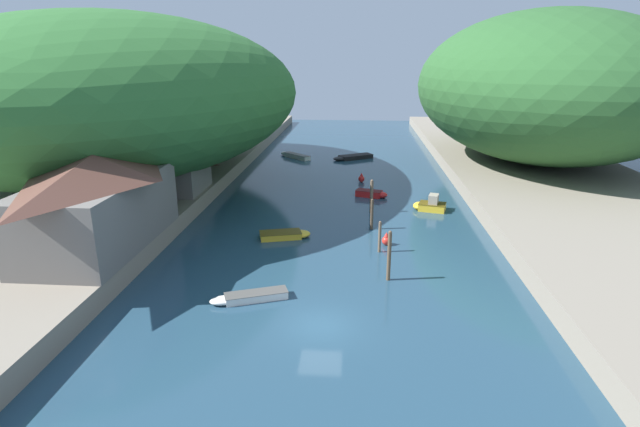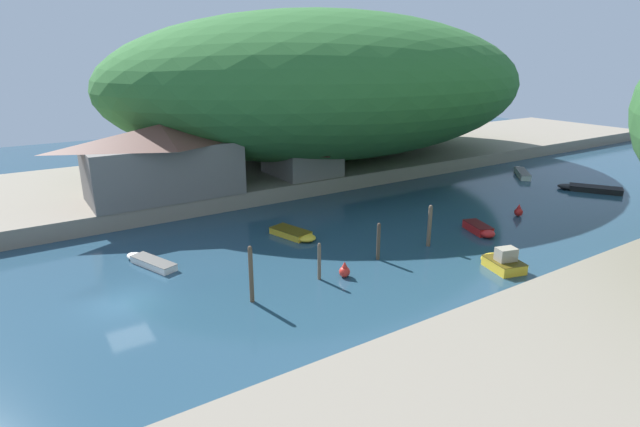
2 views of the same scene
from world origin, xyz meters
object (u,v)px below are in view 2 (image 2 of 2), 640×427
at_px(boathouse_shed, 302,153).
at_px(boat_cabin_cruiser, 148,261).
at_px(channel_buoy_far, 519,211).
at_px(person_on_quay, 127,196).
at_px(boat_yellow_tender, 521,172).
at_px(channel_buoy_near, 345,271).
at_px(boat_far_right_bank, 295,234).
at_px(waterfront_building, 163,160).
at_px(boat_moored_right, 501,261).
at_px(boat_open_rowboat, 481,229).
at_px(boat_near_quay, 588,188).

xyz_separation_m(boathouse_shed, boat_cabin_cruiser, (12.59, -20.32, -3.65)).
bearing_deg(channel_buoy_far, boat_cabin_cruiser, -103.00).
relative_size(boathouse_shed, boat_cabin_cruiser, 1.58).
bearing_deg(person_on_quay, boat_yellow_tender, 4.02).
xyz_separation_m(boat_yellow_tender, channel_buoy_near, (12.23, -35.71, 0.11)).
xyz_separation_m(boat_far_right_bank, channel_buoy_near, (8.39, -1.06, 0.16)).
relative_size(waterfront_building, boat_cabin_cruiser, 2.91).
height_order(boat_moored_right, channel_buoy_far, boat_moored_right).
bearing_deg(person_on_quay, channel_buoy_far, -16.60).
bearing_deg(waterfront_building, boat_open_rowboat, 44.85).
bearing_deg(person_on_quay, boat_cabin_cruiser, -82.98).
bearing_deg(boat_near_quay, person_on_quay, 127.91).
relative_size(boathouse_shed, channel_buoy_far, 6.84).
bearing_deg(boat_moored_right, channel_buoy_far, 46.52).
xyz_separation_m(boat_cabin_cruiser, boat_open_rowboat, (8.53, 25.03, 0.09)).
bearing_deg(boat_open_rowboat, person_on_quay, -20.02).
relative_size(boat_near_quay, person_on_quay, 3.77).
distance_m(boat_near_quay, person_on_quay, 47.43).
bearing_deg(boat_cabin_cruiser, channel_buoy_far, -33.58).
bearing_deg(boat_cabin_cruiser, boat_moored_right, -54.94).
xyz_separation_m(boat_open_rowboat, boat_yellow_tender, (-11.46, 21.18, -0.02)).
distance_m(boat_cabin_cruiser, boat_near_quay, 46.05).
relative_size(boathouse_shed, boat_open_rowboat, 2.12).
height_order(boat_cabin_cruiser, boat_moored_right, boat_moored_right).
xyz_separation_m(boat_near_quay, boat_yellow_tender, (-8.76, 0.53, 0.04)).
height_order(boat_near_quay, boat_moored_right, boat_moored_right).
bearing_deg(boat_open_rowboat, boat_moored_right, 69.07).
xyz_separation_m(boat_cabin_cruiser, boat_near_quay, (5.84, 45.68, 0.04)).
distance_m(channel_buoy_near, channel_buoy_far, 21.28).
bearing_deg(waterfront_building, boathouse_shed, 93.44).
xyz_separation_m(boat_far_right_bank, channel_buoy_far, (6.40, 20.13, 0.18)).
distance_m(boat_near_quay, channel_buoy_far, 14.07).
height_order(boathouse_shed, boat_cabin_cruiser, boathouse_shed).
bearing_deg(boat_cabin_cruiser, boat_open_rowboat, -39.41).
height_order(boat_near_quay, boat_yellow_tender, boat_yellow_tender).
relative_size(boat_open_rowboat, boat_far_right_bank, 0.81).
bearing_deg(boat_far_right_bank, boat_near_quay, 156.61).
relative_size(boat_near_quay, channel_buoy_far, 5.52).
height_order(boat_near_quay, channel_buoy_near, channel_buoy_near).
bearing_deg(person_on_quay, channel_buoy_near, -51.05).
distance_m(boat_moored_right, channel_buoy_near, 11.13).
relative_size(channel_buoy_far, person_on_quay, 0.68).
bearing_deg(person_on_quay, waterfront_building, 34.49).
bearing_deg(channel_buoy_near, boat_moored_right, 64.69).
height_order(channel_buoy_near, channel_buoy_far, channel_buoy_far).
bearing_deg(waterfront_building, boat_moored_right, 31.29).
bearing_deg(boat_yellow_tender, waterfront_building, -147.36).
height_order(waterfront_building, boat_moored_right, waterfront_building).
relative_size(boat_open_rowboat, channel_buoy_far, 3.22).
relative_size(channel_buoy_near, channel_buoy_far, 0.96).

